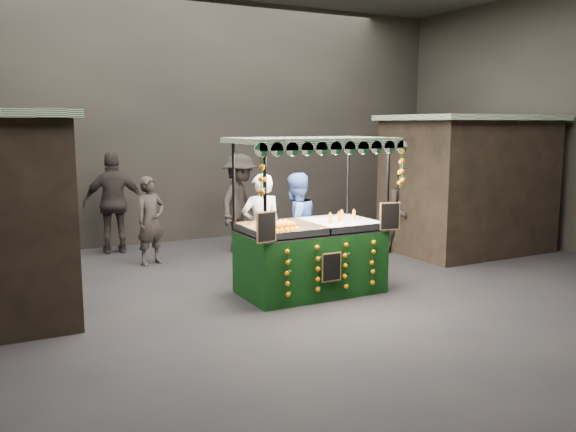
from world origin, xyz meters
TOP-DOWN VIEW (x-y plane):
  - ground at (0.00, 0.00)m, footprint 12.00×12.00m
  - market_hall at (0.00, 0.00)m, footprint 12.10×10.10m
  - neighbour_stall_right at (4.40, 1.50)m, footprint 3.00×2.20m
  - juice_stall at (0.22, 0.24)m, footprint 2.32×1.36m
  - vendor_grey at (-0.19, 1.09)m, footprint 0.67×0.49m
  - vendor_blue at (0.41, 1.10)m, footprint 0.94×0.81m
  - shopper_0 at (-1.35, 3.13)m, footprint 0.66×0.55m
  - shopper_1 at (3.16, 1.80)m, footprint 0.97×0.87m
  - shopper_2 at (-1.70, 4.39)m, footprint 1.19×0.63m
  - shopper_3 at (0.46, 3.40)m, footprint 1.38×1.29m

SIDE VIEW (x-z plane):
  - ground at x=0.00m, z-range 0.00..0.00m
  - juice_stall at x=0.22m, z-range -0.43..1.82m
  - shopper_0 at x=-1.35m, z-range 0.00..1.54m
  - shopper_1 at x=3.16m, z-range 0.00..1.66m
  - vendor_blue at x=0.41m, z-range 0.00..1.68m
  - vendor_grey at x=-0.19m, z-range 0.00..1.70m
  - shopper_3 at x=0.46m, z-range 0.00..1.87m
  - shopper_2 at x=-1.70m, z-range 0.00..1.93m
  - neighbour_stall_right at x=4.40m, z-range 0.01..2.61m
  - market_hall at x=0.00m, z-range 0.86..5.91m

